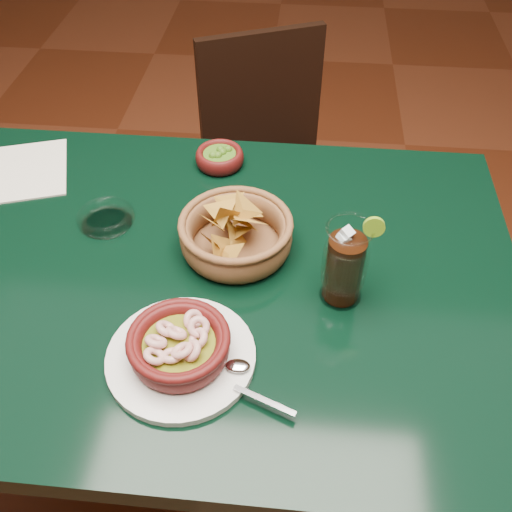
# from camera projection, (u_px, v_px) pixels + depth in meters

# --- Properties ---
(ground) EXTENTS (7.00, 7.00, 0.00)m
(ground) POSITION_uv_depth(u_px,v_px,m) (205.00, 459.00, 1.54)
(ground) COLOR #471C0C
(ground) RESTS_ON ground
(dining_table) EXTENTS (1.20, 0.80, 0.75)m
(dining_table) POSITION_uv_depth(u_px,v_px,m) (183.00, 303.00, 1.07)
(dining_table) COLOR black
(dining_table) RESTS_ON ground
(dining_chair) EXTENTS (0.50, 0.50, 0.83)m
(dining_chair) POSITION_uv_depth(u_px,v_px,m) (272.00, 170.00, 1.69)
(dining_chair) COLOR black
(dining_chair) RESTS_ON ground
(shrimp_plate) EXTENTS (0.29, 0.23, 0.07)m
(shrimp_plate) POSITION_uv_depth(u_px,v_px,m) (180.00, 348.00, 0.85)
(shrimp_plate) COLOR silver
(shrimp_plate) RESTS_ON dining_table
(chip_basket) EXTENTS (0.23, 0.23, 0.14)m
(chip_basket) POSITION_uv_depth(u_px,v_px,m) (236.00, 234.00, 1.01)
(chip_basket) COLOR brown
(chip_basket) RESTS_ON dining_table
(guacamole_ramekin) EXTENTS (0.12, 0.12, 0.04)m
(guacamole_ramekin) POSITION_uv_depth(u_px,v_px,m) (220.00, 157.00, 1.20)
(guacamole_ramekin) COLOR #440D0C
(guacamole_ramekin) RESTS_ON dining_table
(cola_drink) EXTENTS (0.15, 0.15, 0.17)m
(cola_drink) POSITION_uv_depth(u_px,v_px,m) (345.00, 264.00, 0.90)
(cola_drink) COLOR white
(cola_drink) RESTS_ON dining_table
(glass_ashtray) EXTENTS (0.12, 0.12, 0.03)m
(glass_ashtray) POSITION_uv_depth(u_px,v_px,m) (106.00, 218.00, 1.08)
(glass_ashtray) COLOR white
(glass_ashtray) RESTS_ON dining_table
(paper_menu) EXTENTS (0.21, 0.24, 0.00)m
(paper_menu) POSITION_uv_depth(u_px,v_px,m) (30.00, 170.00, 1.20)
(paper_menu) COLOR beige
(paper_menu) RESTS_ON dining_table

